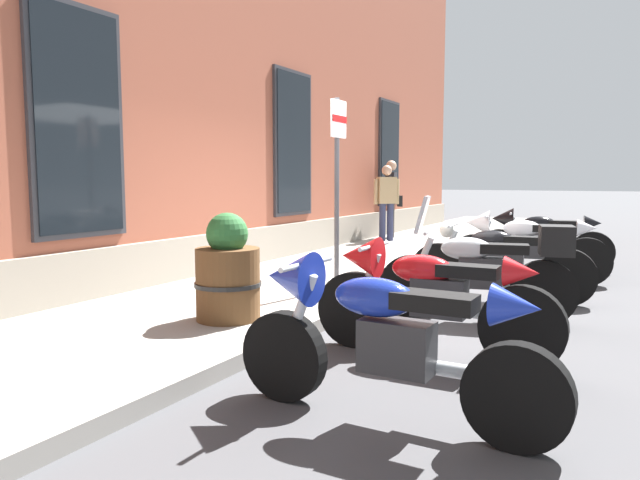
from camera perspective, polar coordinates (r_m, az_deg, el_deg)
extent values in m
plane|color=#424244|center=(7.37, 6.71, -5.73)|extent=(140.00, 140.00, 0.00)
cube|color=gray|center=(7.96, -2.58, -4.32)|extent=(28.62, 2.76, 0.14)
cube|color=gray|center=(8.67, -10.21, -1.67)|extent=(22.62, 0.10, 0.70)
cube|color=#2D2D33|center=(7.02, -22.40, 10.52)|extent=(1.22, 0.06, 2.52)
cube|color=black|center=(7.00, -22.24, 10.54)|extent=(1.10, 0.03, 2.40)
cube|color=#2D2D33|center=(10.49, -2.65, 9.30)|extent=(1.22, 0.06, 2.52)
cube|color=black|center=(10.47, -2.51, 9.31)|extent=(1.10, 0.03, 2.40)
cube|color=#2D2D33|center=(14.55, 6.66, 8.34)|extent=(1.22, 0.06, 2.52)
cube|color=black|center=(14.54, 6.78, 8.34)|extent=(1.10, 0.03, 2.40)
cylinder|color=black|center=(4.04, -3.48, -11.12)|extent=(0.13, 0.61, 0.61)
cylinder|color=black|center=(3.49, 18.51, -14.21)|extent=(0.13, 0.61, 0.61)
cylinder|color=silver|center=(3.92, -2.27, -7.72)|extent=(0.08, 0.32, 0.65)
cube|color=#28282B|center=(3.63, 7.41, -10.19)|extent=(0.23, 0.44, 0.32)
ellipsoid|color=#192D9E|center=(3.62, 5.27, -5.51)|extent=(0.27, 0.53, 0.24)
cube|color=black|center=(3.48, 11.01, -5.89)|extent=(0.23, 0.48, 0.10)
cylinder|color=silver|center=(3.81, -1.27, -2.31)|extent=(0.62, 0.05, 0.04)
cylinder|color=silver|center=(3.68, 12.54, -12.18)|extent=(0.10, 0.45, 0.09)
cone|color=#192D9E|center=(3.89, -2.91, -3.63)|extent=(0.37, 0.35, 0.36)
cone|color=#192D9E|center=(3.36, 18.46, -6.16)|extent=(0.25, 0.27, 0.24)
cylinder|color=black|center=(5.26, 3.36, -6.72)|extent=(0.13, 0.67, 0.67)
cylinder|color=black|center=(4.87, 18.99, -8.06)|extent=(0.13, 0.67, 0.67)
cylinder|color=silver|center=(5.17, 4.40, -4.36)|extent=(0.08, 0.29, 0.59)
cube|color=#28282B|center=(4.97, 11.46, -5.46)|extent=(0.23, 0.44, 0.32)
ellipsoid|color=red|center=(4.97, 9.85, -2.78)|extent=(0.27, 0.53, 0.24)
cube|color=black|center=(4.87, 14.13, -2.93)|extent=(0.23, 0.48, 0.10)
cylinder|color=silver|center=(5.09, 5.26, -0.58)|extent=(0.62, 0.05, 0.04)
cylinder|color=silver|center=(5.04, 15.12, -6.90)|extent=(0.10, 0.45, 0.09)
cone|color=red|center=(5.15, 3.90, -1.61)|extent=(0.37, 0.35, 0.36)
cone|color=red|center=(4.79, 18.93, -2.97)|extent=(0.25, 0.26, 0.24)
cylinder|color=black|center=(6.45, 8.69, -4.42)|extent=(0.26, 0.68, 0.67)
cylinder|color=black|center=(6.43, 20.82, -4.78)|extent=(0.26, 0.68, 0.67)
cylinder|color=silver|center=(6.40, 9.62, -2.36)|extent=(0.13, 0.31, 0.61)
cube|color=#28282B|center=(6.38, 15.24, -3.05)|extent=(0.31, 0.48, 0.32)
ellipsoid|color=#B7BABF|center=(6.34, 13.95, -0.81)|extent=(0.37, 0.56, 0.24)
cube|color=black|center=(6.34, 17.38, -0.81)|extent=(0.32, 0.52, 0.10)
cylinder|color=silver|center=(6.35, 10.39, 0.82)|extent=(0.61, 0.17, 0.04)
cylinder|color=silver|center=(6.52, 17.86, -4.09)|extent=(0.19, 0.46, 0.09)
cube|color=#B2BCC6|center=(6.34, 9.88, 2.46)|extent=(0.38, 0.22, 0.40)
cube|color=black|center=(6.37, 21.90, -0.04)|extent=(0.42, 0.39, 0.30)
cylinder|color=black|center=(7.63, 11.32, -2.83)|extent=(0.19, 0.68, 0.68)
cylinder|color=black|center=(7.49, 22.74, -3.34)|extent=(0.19, 0.68, 0.68)
cylinder|color=silver|center=(7.58, 12.10, -1.17)|extent=(0.10, 0.30, 0.59)
cube|color=#28282B|center=(7.49, 17.40, -1.75)|extent=(0.26, 0.46, 0.32)
ellipsoid|color=black|center=(7.48, 16.31, -0.01)|extent=(0.31, 0.54, 0.24)
cube|color=black|center=(7.45, 19.22, -0.05)|extent=(0.27, 0.50, 0.10)
cylinder|color=silver|center=(7.53, 12.76, 1.42)|extent=(0.62, 0.10, 0.04)
cylinder|color=silver|center=(7.61, 19.70, -2.70)|extent=(0.14, 0.46, 0.09)
sphere|color=silver|center=(7.55, 12.14, 0.91)|extent=(0.18, 0.18, 0.18)
cylinder|color=black|center=(9.00, 14.58, -1.59)|extent=(0.23, 0.68, 0.67)
cylinder|color=black|center=(9.01, 24.39, -1.92)|extent=(0.23, 0.68, 0.67)
cylinder|color=silver|center=(8.96, 15.26, -0.06)|extent=(0.12, 0.31, 0.62)
cube|color=#28282B|center=(8.95, 19.85, -0.63)|extent=(0.29, 0.47, 0.32)
ellipsoid|color=silver|center=(8.92, 18.94, 1.07)|extent=(0.34, 0.55, 0.24)
cube|color=black|center=(8.93, 21.38, 1.05)|extent=(0.29, 0.51, 0.10)
cylinder|color=silver|center=(8.93, 15.84, 2.26)|extent=(0.62, 0.14, 0.04)
cylinder|color=silver|center=(9.09, 21.70, -1.43)|extent=(0.16, 0.46, 0.09)
cone|color=silver|center=(8.94, 14.99, 1.65)|extent=(0.41, 0.39, 0.36)
cone|color=silver|center=(8.96, 24.39, 1.07)|extent=(0.28, 0.30, 0.24)
cylinder|color=black|center=(10.24, 16.87, -0.81)|extent=(0.23, 0.66, 0.65)
cylinder|color=black|center=(10.29, 24.86, -1.08)|extent=(0.23, 0.66, 0.65)
cylinder|color=silver|center=(10.21, 17.47, 0.51)|extent=(0.12, 0.31, 0.61)
cube|color=#28282B|center=(10.22, 21.19, 0.05)|extent=(0.29, 0.47, 0.32)
ellipsoid|color=black|center=(10.19, 20.40, 1.48)|extent=(0.34, 0.56, 0.24)
cube|color=black|center=(10.21, 22.54, 1.46)|extent=(0.30, 0.51, 0.10)
cylinder|color=silver|center=(10.18, 17.98, 2.52)|extent=(0.62, 0.14, 0.04)
cylinder|color=silver|center=(10.37, 22.79, -0.66)|extent=(0.16, 0.46, 0.09)
cone|color=black|center=(10.19, 17.24, 1.98)|extent=(0.41, 0.39, 0.36)
cone|color=black|center=(10.24, 24.86, 1.49)|extent=(0.28, 0.30, 0.24)
cylinder|color=#2D3351|center=(12.85, 6.06, 1.71)|extent=(0.14, 0.14, 0.81)
cylinder|color=#2D3351|center=(12.92, 6.80, 1.73)|extent=(0.14, 0.14, 0.81)
cube|color=tan|center=(12.85, 6.46, 4.80)|extent=(0.42, 0.43, 0.57)
sphere|color=tan|center=(12.85, 6.48, 6.71)|extent=(0.22, 0.22, 0.22)
cylinder|color=tan|center=(12.76, 5.42, 4.68)|extent=(0.09, 0.09, 0.55)
cylinder|color=tan|center=(12.95, 7.49, 4.67)|extent=(0.09, 0.09, 0.55)
cube|color=black|center=(13.00, 7.72, 3.75)|extent=(0.14, 0.14, 0.24)
cylinder|color=#38332D|center=(13.45, 6.78, 2.02)|extent=(0.14, 0.14, 0.87)
cylinder|color=#38332D|center=(13.62, 6.91, 2.07)|extent=(0.14, 0.14, 0.87)
cube|color=black|center=(13.50, 6.88, 5.20)|extent=(0.43, 0.28, 0.62)
sphere|color=tan|center=(13.51, 6.91, 7.14)|extent=(0.24, 0.24, 0.24)
cylinder|color=black|center=(13.26, 6.70, 5.06)|extent=(0.09, 0.09, 0.59)
cylinder|color=black|center=(13.75, 7.06, 5.09)|extent=(0.09, 0.09, 0.59)
cube|color=black|center=(13.83, 7.01, 4.15)|extent=(0.10, 0.13, 0.24)
cylinder|color=#4C4C51|center=(7.14, 1.63, 4.37)|extent=(0.06, 0.06, 2.31)
cube|color=white|center=(7.16, 1.80, 11.62)|extent=(0.36, 0.03, 0.44)
cube|color=red|center=(7.16, 1.91, 11.62)|extent=(0.36, 0.01, 0.08)
cylinder|color=brown|center=(5.74, -8.89, -4.21)|extent=(0.61, 0.61, 0.69)
cylinder|color=black|center=(5.74, -8.89, -4.21)|extent=(0.64, 0.64, 0.04)
sphere|color=#28602D|center=(5.67, -8.96, 0.62)|extent=(0.40, 0.40, 0.40)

